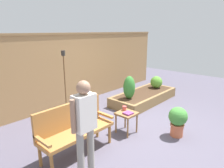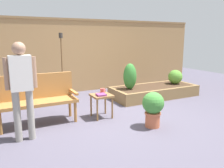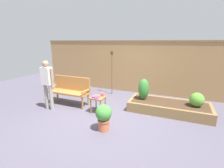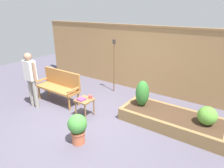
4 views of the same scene
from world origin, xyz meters
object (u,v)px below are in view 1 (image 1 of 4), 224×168
(book_on_table, at_px, (128,113))
(potted_boxwood, at_px, (178,120))
(shrub_far_corner, at_px, (156,82))
(person_by_bench, at_px, (85,122))
(tiki_torch, at_px, (64,72))
(cup_on_table, at_px, (124,108))
(shrub_near_bench, at_px, (129,88))
(garden_bench, at_px, (74,125))
(side_table, at_px, (127,116))

(book_on_table, relative_size, potted_boxwood, 0.27)
(shrub_far_corner, height_order, person_by_bench, person_by_bench)
(shrub_far_corner, relative_size, tiki_torch, 0.23)
(potted_boxwood, distance_m, shrub_far_corner, 2.74)
(cup_on_table, height_order, shrub_far_corner, shrub_far_corner)
(shrub_near_bench, bearing_deg, tiki_torch, 147.67)
(potted_boxwood, distance_m, tiki_torch, 2.97)
(shrub_near_bench, height_order, tiki_torch, tiki_torch)
(garden_bench, relative_size, potted_boxwood, 2.20)
(garden_bench, xyz_separation_m, potted_boxwood, (1.85, -1.16, -0.16))
(cup_on_table, height_order, potted_boxwood, potted_boxwood)
(shrub_far_corner, bearing_deg, shrub_near_bench, 180.00)
(tiki_torch, bearing_deg, shrub_far_corner, -17.42)
(side_table, relative_size, book_on_table, 2.69)
(person_by_bench, bearing_deg, garden_bench, 65.69)
(side_table, bearing_deg, shrub_far_corner, 17.32)
(shrub_far_corner, bearing_deg, potted_boxwood, -140.31)
(shrub_far_corner, bearing_deg, garden_bench, -171.57)
(cup_on_table, bearing_deg, garden_bench, 174.18)
(side_table, distance_m, tiki_torch, 2.00)
(book_on_table, bearing_deg, shrub_near_bench, 40.08)
(book_on_table, xyz_separation_m, person_by_bench, (-1.50, -0.35, 0.44))
(tiki_torch, bearing_deg, cup_on_table, -76.61)
(side_table, relative_size, cup_on_table, 3.73)
(cup_on_table, distance_m, person_by_bench, 1.76)
(shrub_far_corner, bearing_deg, tiki_torch, 162.58)
(cup_on_table, bearing_deg, person_by_bench, -161.11)
(garden_bench, height_order, side_table, garden_bench)
(shrub_near_bench, height_order, shrub_far_corner, shrub_near_bench)
(side_table, height_order, potted_boxwood, potted_boxwood)
(book_on_table, distance_m, person_by_bench, 1.60)
(book_on_table, bearing_deg, shrub_far_corner, 21.76)
(tiki_torch, distance_m, person_by_bench, 2.56)
(side_table, distance_m, person_by_bench, 1.68)
(tiki_torch, bearing_deg, side_table, -80.20)
(person_by_bench, bearing_deg, tiki_torch, 61.26)
(tiki_torch, bearing_deg, person_by_bench, -118.74)
(side_table, bearing_deg, garden_bench, 167.76)
(garden_bench, xyz_separation_m, side_table, (1.22, -0.27, -0.15))
(cup_on_table, distance_m, shrub_near_bench, 1.33)
(book_on_table, bearing_deg, person_by_bench, -163.32)
(side_table, xyz_separation_m, shrub_far_corner, (2.73, 0.85, 0.10))
(shrub_near_bench, xyz_separation_m, shrub_far_corner, (1.54, 0.00, -0.13))
(tiki_torch, xyz_separation_m, person_by_bench, (-1.22, -2.23, -0.25))
(garden_bench, height_order, potted_boxwood, garden_bench)
(potted_boxwood, height_order, shrub_near_bench, shrub_near_bench)
(side_table, height_order, shrub_far_corner, shrub_far_corner)
(garden_bench, xyz_separation_m, shrub_near_bench, (2.42, 0.59, 0.09))
(book_on_table, height_order, shrub_near_bench, shrub_near_bench)
(side_table, relative_size, shrub_far_corner, 1.19)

